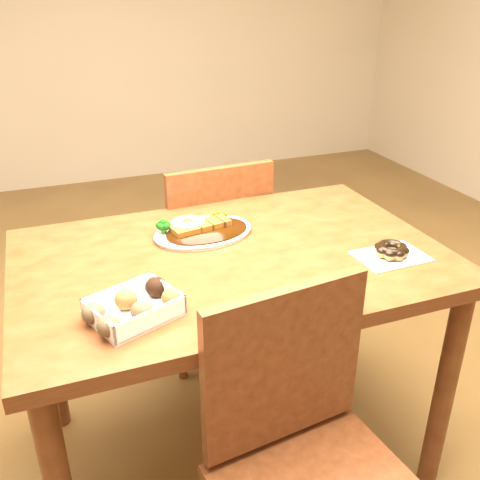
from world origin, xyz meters
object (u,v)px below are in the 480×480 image
object	(u,v)px
chair_near	(311,468)
table	(232,284)
pon_de_ring	(392,250)
chair_far	(210,253)
katsu_curry_plate	(201,230)
donut_box	(134,306)

from	to	relation	value
chair_near	table	bearing A→B (deg)	82.07
pon_de_ring	table	bearing A→B (deg)	157.07
chair_far	chair_near	world-z (taller)	same
chair_far	katsu_curry_plate	distance (m)	0.50
katsu_curry_plate	donut_box	distance (m)	0.46
table	chair_far	xyz separation A→B (m)	(0.10, 0.53, -0.17)
table	katsu_curry_plate	bearing A→B (deg)	104.87
table	chair_far	distance (m)	0.57
table	chair_near	world-z (taller)	chair_near
table	pon_de_ring	size ratio (longest dim) A/B	6.03
table	chair_near	xyz separation A→B (m)	(-0.01, -0.54, -0.17)
table	katsu_curry_plate	distance (m)	0.20
table	donut_box	size ratio (longest dim) A/B	5.13
chair_far	katsu_curry_plate	world-z (taller)	chair_far
chair_far	pon_de_ring	size ratio (longest dim) A/B	4.37
pon_de_ring	chair_far	bearing A→B (deg)	113.60
table	pon_de_ring	bearing A→B (deg)	-22.93
donut_box	pon_de_ring	size ratio (longest dim) A/B	1.17
chair_near	donut_box	xyz separation A→B (m)	(-0.31, 0.32, 0.30)
pon_de_ring	chair_near	bearing A→B (deg)	-139.60
chair_near	pon_de_ring	size ratio (longest dim) A/B	4.37
chair_far	donut_box	distance (m)	0.91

